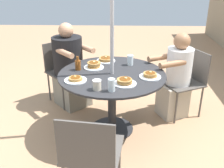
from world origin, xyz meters
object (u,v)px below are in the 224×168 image
object	(u,v)px
pancake_plate_b	(125,82)
pancake_plate_c	(76,79)
diner_south	(176,79)
patio_chair_east	(90,151)
patio_chair_south	(187,78)
coffee_cup	(97,85)
diner_north	(70,70)
drinking_glass_b	(112,85)
syrup_bottle	(78,65)
patio_table	(112,85)
pancake_plate_d	(150,75)
drinking_glass_a	(130,60)
patio_chair_north	(63,68)
pancake_plate_a	(106,60)
pancake_plate_e	(94,65)

from	to	relation	value
pancake_plate_b	pancake_plate_c	xyz separation A→B (m)	(-0.07, -0.51, -0.01)
diner_south	patio_chair_east	bearing A→B (deg)	121.49
patio_chair_south	coffee_cup	bearing A→B (deg)	103.33
diner_north	drinking_glass_b	world-z (taller)	diner_north
diner_south	pancake_plate_c	distance (m)	1.32
patio_chair_south	syrup_bottle	bearing A→B (deg)	79.24
patio_table	drinking_glass_b	distance (m)	0.48
patio_chair_south	pancake_plate_d	distance (m)	0.81
diner_north	patio_chair_south	size ratio (longest dim) A/B	1.36
pancake_plate_d	drinking_glass_a	size ratio (longest dim) A/B	1.93
patio_chair_north	pancake_plate_a	world-z (taller)	patio_chair_north
patio_table	pancake_plate_b	distance (m)	0.35
patio_chair_north	drinking_glass_b	world-z (taller)	drinking_glass_b
diner_north	patio_chair_east	bearing A→B (deg)	62.46
patio_chair_south	diner_south	size ratio (longest dim) A/B	0.77
pancake_plate_b	pancake_plate_c	distance (m)	0.51
patio_chair_south	pancake_plate_e	size ratio (longest dim) A/B	3.63
pancake_plate_e	drinking_glass_a	bearing A→B (deg)	104.73
pancake_plate_a	drinking_glass_a	xyz separation A→B (m)	(0.13, 0.30, 0.04)
patio_chair_south	drinking_glass_a	size ratio (longest dim) A/B	7.00
pancake_plate_e	pancake_plate_d	bearing A→B (deg)	67.20
patio_table	patio_chair_south	xyz separation A→B (m)	(-0.45, 0.95, -0.10)
pancake_plate_c	drinking_glass_b	world-z (taller)	drinking_glass_b
pancake_plate_b	syrup_bottle	world-z (taller)	syrup_bottle
pancake_plate_e	drinking_glass_b	distance (m)	0.65
diner_north	drinking_glass_b	size ratio (longest dim) A/B	9.18
drinking_glass_b	diner_north	bearing A→B (deg)	-150.94
pancake_plate_a	diner_north	bearing A→B (deg)	-115.14
patio_chair_east	pancake_plate_e	distance (m)	1.24
patio_table	pancake_plate_a	world-z (taller)	pancake_plate_a
patio_table	syrup_bottle	distance (m)	0.45
diner_south	drinking_glass_b	bearing A→B (deg)	110.81
diner_south	pancake_plate_a	distance (m)	0.91
syrup_bottle	coffee_cup	size ratio (longest dim) A/B	1.62
pancake_plate_c	pancake_plate_d	size ratio (longest dim) A/B	1.00
diner_south	diner_north	bearing A→B (deg)	53.86
patio_chair_east	drinking_glass_a	size ratio (longest dim) A/B	7.00
patio_table	diner_north	distance (m)	0.88
patio_table	pancake_plate_e	world-z (taller)	pancake_plate_e
diner_south	pancake_plate_c	xyz separation A→B (m)	(0.58, -1.16, 0.24)
pancake_plate_d	coffee_cup	world-z (taller)	coffee_cup
pancake_plate_c	syrup_bottle	xyz separation A→B (m)	(-0.31, -0.02, 0.05)
patio_chair_east	pancake_plate_a	bearing A→B (deg)	95.52
patio_chair_east	pancake_plate_e	bearing A→B (deg)	101.16
diner_north	syrup_bottle	bearing A→B (deg)	68.04
pancake_plate_d	patio_chair_south	bearing A→B (deg)	134.70
drinking_glass_b	pancake_plate_b	bearing A→B (deg)	141.46
diner_south	pancake_plate_a	xyz separation A→B (m)	(-0.03, -0.88, 0.24)
pancake_plate_e	drinking_glass_b	xyz separation A→B (m)	(0.61, 0.22, 0.03)
pancake_plate_e	pancake_plate_c	bearing A→B (deg)	-22.32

